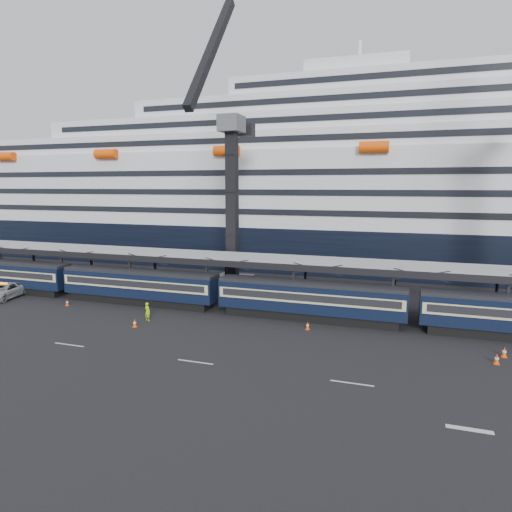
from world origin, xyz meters
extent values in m
plane|color=black|center=(0.00, 0.00, 0.00)|extent=(260.00, 260.00, 0.00)
cube|color=beige|center=(-26.00, -4.00, 0.01)|extent=(3.00, 0.15, 0.02)
cube|color=beige|center=(-14.00, -4.00, 0.01)|extent=(3.00, 0.15, 0.02)
cube|color=beige|center=(-2.00, -4.00, 0.01)|extent=(3.00, 0.15, 0.02)
cube|color=beige|center=(5.00, -8.00, 0.01)|extent=(2.50, 0.40, 0.02)
cube|color=black|center=(-48.00, 10.00, 0.45)|extent=(17.48, 2.40, 0.90)
cube|color=black|center=(-48.00, 10.00, 2.25)|extent=(19.00, 2.80, 2.70)
cube|color=beige|center=(-48.00, 10.00, 2.55)|extent=(18.62, 2.92, 1.05)
cube|color=black|center=(-48.00, 10.00, 2.60)|extent=(17.86, 2.98, 0.70)
cube|color=black|center=(-48.00, 10.00, 3.75)|extent=(19.00, 2.50, 0.35)
cube|color=black|center=(-28.00, 10.00, 0.45)|extent=(17.48, 2.40, 0.90)
cube|color=black|center=(-28.00, 10.00, 2.25)|extent=(19.00, 2.80, 2.70)
cube|color=beige|center=(-28.00, 10.00, 2.55)|extent=(18.62, 2.92, 1.05)
cube|color=black|center=(-28.00, 10.00, 2.60)|extent=(17.86, 2.98, 0.70)
cube|color=black|center=(-28.00, 10.00, 3.75)|extent=(19.00, 2.50, 0.35)
cube|color=black|center=(-8.00, 10.00, 0.45)|extent=(17.48, 2.40, 0.90)
cube|color=black|center=(-8.00, 10.00, 2.25)|extent=(19.00, 2.80, 2.70)
cube|color=beige|center=(-8.00, 10.00, 2.55)|extent=(18.62, 2.92, 1.05)
cube|color=black|center=(-8.00, 10.00, 2.60)|extent=(17.86, 2.98, 0.70)
cube|color=black|center=(-8.00, 10.00, 3.75)|extent=(19.00, 2.50, 0.35)
cube|color=gray|center=(0.00, 14.00, 5.40)|extent=(130.00, 6.00, 0.25)
cube|color=black|center=(0.00, 11.00, 5.10)|extent=(130.00, 0.25, 0.70)
cube|color=black|center=(0.00, 17.00, 5.10)|extent=(130.00, 0.25, 0.70)
cube|color=black|center=(-50.00, 11.20, 2.70)|extent=(0.25, 0.25, 5.40)
cube|color=black|center=(-50.00, 16.80, 2.70)|extent=(0.25, 0.25, 5.40)
cube|color=black|center=(-40.00, 11.20, 2.70)|extent=(0.25, 0.25, 5.40)
cube|color=black|center=(-40.00, 16.80, 2.70)|extent=(0.25, 0.25, 5.40)
cube|color=black|center=(-30.00, 11.20, 2.70)|extent=(0.25, 0.25, 5.40)
cube|color=black|center=(-30.00, 16.80, 2.70)|extent=(0.25, 0.25, 5.40)
cube|color=black|center=(-20.00, 11.20, 2.70)|extent=(0.25, 0.25, 5.40)
cube|color=black|center=(-20.00, 16.80, 2.70)|extent=(0.25, 0.25, 5.40)
cube|color=black|center=(-10.00, 11.20, 2.70)|extent=(0.25, 0.25, 5.40)
cube|color=black|center=(-10.00, 16.80, 2.70)|extent=(0.25, 0.25, 5.40)
cube|color=black|center=(0.00, 11.20, 2.70)|extent=(0.25, 0.25, 5.40)
cube|color=black|center=(0.00, 16.80, 2.70)|extent=(0.25, 0.25, 5.40)
cube|color=black|center=(10.00, 11.20, 2.70)|extent=(0.25, 0.25, 5.40)
cube|color=black|center=(10.00, 16.80, 2.70)|extent=(0.25, 0.25, 5.40)
cube|color=black|center=(0.00, 46.00, 3.50)|extent=(200.00, 28.00, 7.00)
cube|color=silver|center=(0.00, 46.00, 13.00)|extent=(190.00, 26.88, 12.00)
cube|color=silver|center=(0.00, 46.00, 20.50)|extent=(160.00, 24.64, 3.00)
cube|color=black|center=(0.00, 33.63, 20.50)|extent=(153.60, 0.12, 0.90)
cube|color=silver|center=(0.00, 46.00, 23.50)|extent=(124.00, 21.84, 3.00)
cube|color=black|center=(0.00, 35.03, 23.50)|extent=(119.04, 0.12, 0.90)
cube|color=silver|center=(0.00, 46.00, 26.50)|extent=(90.00, 19.04, 3.00)
cube|color=black|center=(0.00, 36.43, 26.50)|extent=(86.40, 0.12, 0.90)
cube|color=silver|center=(0.00, 46.00, 29.50)|extent=(56.00, 16.24, 3.00)
cube|color=black|center=(0.00, 37.83, 29.50)|extent=(53.76, 0.12, 0.90)
cube|color=silver|center=(-8.00, 46.00, 32.00)|extent=(16.00, 12.00, 2.50)
cylinder|color=#FF4F08|center=(-70.00, 31.96, 18.80)|extent=(4.00, 1.60, 1.60)
cylinder|color=#FF4F08|center=(-48.00, 31.96, 18.80)|extent=(4.00, 1.60, 1.60)
cylinder|color=#FF4F08|center=(-26.00, 31.96, 18.80)|extent=(4.00, 1.60, 1.60)
cylinder|color=#FF4F08|center=(-4.00, 31.96, 18.80)|extent=(4.00, 1.60, 1.60)
cube|color=#484A50|center=(-20.00, 19.00, 1.00)|extent=(4.50, 4.50, 2.00)
cube|color=black|center=(-20.00, 19.00, 11.00)|extent=(1.30, 1.30, 18.00)
cube|color=#484A50|center=(-20.00, 19.00, 21.00)|extent=(2.60, 3.20, 2.00)
cube|color=black|center=(-20.00, 13.21, 27.89)|extent=(0.90, 12.26, 14.37)
cube|color=black|center=(-20.00, 21.52, 21.00)|extent=(0.90, 5.04, 0.90)
cube|color=black|center=(-20.00, 24.04, 20.80)|extent=(2.20, 1.60, 1.60)
imported|color=#A1A4A8|center=(-44.87, 6.69, 0.91)|extent=(4.17, 6.97, 1.81)
imported|color=#A0DA0B|center=(-23.46, 4.35, 0.95)|extent=(0.80, 0.65, 1.89)
cube|color=#FF4F08|center=(-35.31, 6.47, 0.02)|extent=(0.38, 0.38, 0.04)
cone|color=#FF4F08|center=(-35.31, 6.47, 0.40)|extent=(0.32, 0.32, 0.71)
cylinder|color=white|center=(-35.31, 6.47, 0.40)|extent=(0.27, 0.27, 0.12)
cube|color=#FF4F08|center=(-23.49, 2.10, 0.02)|extent=(0.41, 0.41, 0.04)
cone|color=#FF4F08|center=(-23.49, 2.10, 0.44)|extent=(0.35, 0.35, 0.79)
cylinder|color=white|center=(-23.49, 2.10, 0.44)|extent=(0.29, 0.29, 0.13)
cube|color=#FF4F08|center=(-7.49, 6.74, 0.02)|extent=(0.39, 0.39, 0.04)
cone|color=#FF4F08|center=(-7.49, 6.74, 0.41)|extent=(0.33, 0.33, 0.74)
cylinder|color=white|center=(-7.49, 6.74, 0.41)|extent=(0.28, 0.28, 0.12)
cube|color=#FF4F08|center=(8.08, 3.09, 0.02)|extent=(0.42, 0.42, 0.04)
cone|color=#FF4F08|center=(8.08, 3.09, 0.44)|extent=(0.35, 0.35, 0.79)
cylinder|color=white|center=(8.08, 3.09, 0.44)|extent=(0.30, 0.30, 0.13)
cube|color=#FF4F08|center=(8.89, 4.86, 0.02)|extent=(0.43, 0.43, 0.05)
cone|color=#FF4F08|center=(8.89, 4.86, 0.46)|extent=(0.36, 0.36, 0.82)
cylinder|color=white|center=(8.89, 4.86, 0.46)|extent=(0.31, 0.31, 0.14)
camera|label=1|loc=(1.28, -34.38, 13.57)|focal=32.00mm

